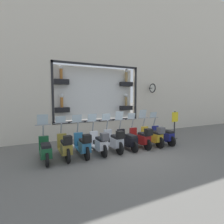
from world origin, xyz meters
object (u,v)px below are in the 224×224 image
object	(u,v)px
scooter_olive_7	(65,146)
shop_sign_post	(175,124)
scooter_navy_0	(163,135)
scooter_silver_4	(114,141)
scooter_yellow_1	(153,136)
scooter_red_2	(141,138)
scooter_green_8	(45,150)
scooter_white_5	(99,143)
scooter_black_3	(128,140)
scooter_teal_6	(83,145)

from	to	relation	value
scooter_olive_7	shop_sign_post	world-z (taller)	shop_sign_post
scooter_navy_0	scooter_silver_4	bearing A→B (deg)	91.09
scooter_yellow_1	scooter_navy_0	bearing A→B (deg)	-85.77
scooter_red_2	shop_sign_post	bearing A→B (deg)	-76.66
scooter_olive_7	scooter_green_8	size ratio (longest dim) A/B	1.01
scooter_red_2	scooter_silver_4	xyz separation A→B (m)	(0.01, 1.41, 0.01)
scooter_navy_0	scooter_green_8	bearing A→B (deg)	89.98
scooter_silver_4	scooter_green_8	bearing A→B (deg)	88.86
scooter_green_8	scooter_white_5	bearing A→B (deg)	-91.66
scooter_black_3	scooter_white_5	bearing A→B (deg)	92.46
scooter_silver_4	scooter_olive_7	xyz separation A→B (m)	(0.00, 2.11, 0.00)
scooter_navy_0	scooter_black_3	world-z (taller)	scooter_black_3
scooter_navy_0	scooter_red_2	bearing A→B (deg)	92.47
scooter_red_2	scooter_teal_6	xyz separation A→B (m)	(0.00, 2.82, 0.01)
shop_sign_post	scooter_yellow_1	bearing A→B (deg)	107.43
scooter_navy_0	shop_sign_post	world-z (taller)	shop_sign_post
scooter_silver_4	scooter_white_5	size ratio (longest dim) A/B	1.00
shop_sign_post	scooter_white_5	bearing A→B (deg)	97.63
scooter_green_8	scooter_black_3	bearing A→B (deg)	-90.01
scooter_green_8	scooter_teal_6	bearing A→B (deg)	-92.42
scooter_navy_0	scooter_yellow_1	size ratio (longest dim) A/B	1.00
scooter_silver_4	scooter_green_8	size ratio (longest dim) A/B	1.01
scooter_teal_6	scooter_olive_7	bearing A→B (deg)	89.65
scooter_black_3	scooter_silver_4	world-z (taller)	scooter_black_3
scooter_yellow_1	scooter_olive_7	distance (m)	4.22
scooter_yellow_1	scooter_olive_7	xyz separation A→B (m)	(-0.00, 4.22, 0.00)
scooter_red_2	scooter_olive_7	bearing A→B (deg)	89.87
scooter_black_3	shop_sign_post	distance (m)	3.54
scooter_olive_7	scooter_green_8	distance (m)	0.71
scooter_red_2	scooter_black_3	distance (m)	0.71
scooter_black_3	scooter_teal_6	world-z (taller)	scooter_black_3
scooter_yellow_1	scooter_red_2	world-z (taller)	scooter_yellow_1
scooter_teal_6	shop_sign_post	size ratio (longest dim) A/B	1.15
scooter_yellow_1	shop_sign_post	world-z (taller)	scooter_yellow_1
scooter_red_2	scooter_white_5	size ratio (longest dim) A/B	1.00
scooter_black_3	scooter_green_8	world-z (taller)	scooter_green_8
scooter_yellow_1	scooter_teal_6	xyz separation A→B (m)	(-0.01, 3.52, -0.01)
scooter_navy_0	scooter_teal_6	distance (m)	4.22
scooter_olive_7	shop_sign_post	xyz separation A→B (m)	(0.65, -6.28, 0.36)
scooter_navy_0	scooter_teal_6	world-z (taller)	scooter_teal_6
scooter_red_2	scooter_green_8	xyz separation A→B (m)	(0.06, 4.22, -0.04)
scooter_navy_0	scooter_white_5	world-z (taller)	scooter_white_5
scooter_red_2	scooter_silver_4	size ratio (longest dim) A/B	1.00
scooter_teal_6	shop_sign_post	world-z (taller)	scooter_teal_6
scooter_navy_0	scooter_olive_7	bearing A→B (deg)	90.61
scooter_silver_4	scooter_white_5	distance (m)	0.70
scooter_black_3	scooter_white_5	distance (m)	1.41
scooter_red_2	scooter_green_8	bearing A→B (deg)	89.15
scooter_silver_4	scooter_green_8	distance (m)	2.82
scooter_yellow_1	scooter_green_8	size ratio (longest dim) A/B	1.01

